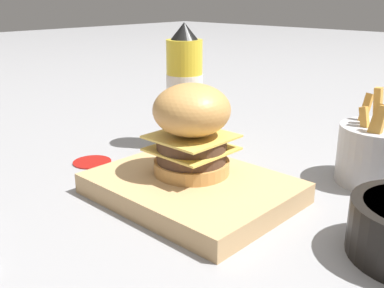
% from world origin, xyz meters
% --- Properties ---
extents(ground_plane, '(6.00, 6.00, 0.00)m').
position_xyz_m(ground_plane, '(0.00, 0.00, 0.00)').
color(ground_plane, gray).
extents(serving_board, '(0.26, 0.20, 0.03)m').
position_xyz_m(serving_board, '(0.01, 0.06, 0.01)').
color(serving_board, tan).
rests_on(serving_board, ground_plane).
extents(burger, '(0.11, 0.11, 0.13)m').
position_xyz_m(burger, '(0.03, 0.04, 0.09)').
color(burger, tan).
rests_on(burger, serving_board).
extents(ketchup_bottle, '(0.07, 0.07, 0.22)m').
position_xyz_m(ketchup_bottle, '(0.18, -0.10, 0.10)').
color(ketchup_bottle, yellow).
rests_on(ketchup_bottle, ground_plane).
extents(fries_basket, '(0.12, 0.12, 0.14)m').
position_xyz_m(fries_basket, '(-0.15, -0.17, 0.04)').
color(fries_basket, '#B7B7BC').
rests_on(fries_basket, ground_plane).
extents(ketchup_puddle, '(0.06, 0.06, 0.00)m').
position_xyz_m(ketchup_puddle, '(0.23, 0.07, 0.00)').
color(ketchup_puddle, '#9E140F').
rests_on(ketchup_puddle, ground_plane).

